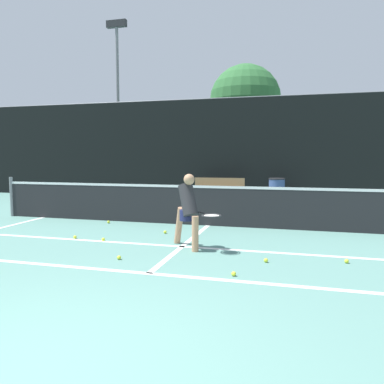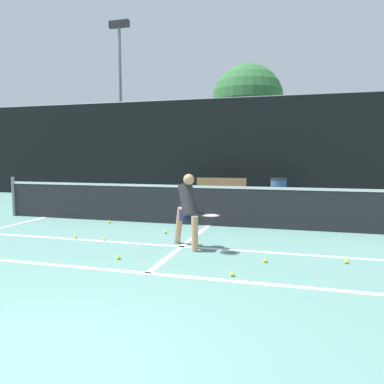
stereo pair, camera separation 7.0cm
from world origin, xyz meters
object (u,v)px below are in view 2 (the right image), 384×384
object	(u,v)px
player_practicing	(188,208)
courtside_bench	(221,189)
parked_car	(188,178)
trash_bin	(278,191)

from	to	relation	value
player_practicing	courtside_bench	bearing A→B (deg)	142.82
parked_car	courtside_bench	bearing A→B (deg)	-60.84
parked_car	player_practicing	bearing A→B (deg)	-73.72
player_practicing	trash_bin	distance (m)	7.05
courtside_bench	trash_bin	distance (m)	2.01
parked_car	trash_bin	bearing A→B (deg)	-44.09
trash_bin	parked_car	size ratio (longest dim) A/B	0.20
courtside_bench	parked_car	bearing A→B (deg)	117.25
player_practicing	courtside_bench	distance (m)	6.82
courtside_bench	player_practicing	bearing A→B (deg)	-85.52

